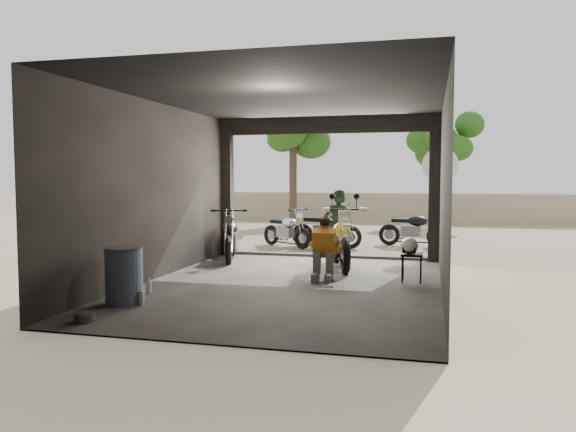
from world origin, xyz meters
The scene contains 16 objects.
ground centered at (0.00, 0.00, 0.00)m, with size 80.00×80.00×0.00m, color #7A6D56.
garage centered at (0.00, 0.55, 1.28)m, with size 7.00×7.13×3.20m.
boundary_wall centered at (0.00, 14.00, 0.60)m, with size 18.00×0.30×1.20m, color gray.
tree_left centered at (-3.00, 12.50, 3.99)m, with size 2.20×2.20×5.60m.
tree_right centered at (2.80, 14.00, 3.56)m, with size 2.20×2.20×5.00m.
main_bike centered at (0.55, 2.03, 0.64)m, with size 0.79×1.92×1.28m, color #EAE3C6, non-canonical shape.
left_bike centered at (-2.00, 2.54, 0.58)m, with size 0.71×1.72×1.17m, color black, non-canonical shape.
outside_bike_a centered at (-1.38, 5.13, 0.52)m, with size 0.63×1.54×1.04m, color black, non-canonical shape.
outside_bike_b centered at (-0.35, 5.30, 0.58)m, with size 0.70×1.70×1.15m, color #421410, non-canonical shape.
outside_bike_c centered at (1.87, 6.10, 0.54)m, with size 0.66×1.61×1.09m, color black, non-canonical shape.
rider centered at (0.44, 2.33, 0.80)m, with size 0.58×0.38×1.60m, color black.
mechanic centered at (0.45, 0.65, 0.54)m, with size 0.55×0.74×1.07m, color orange, non-canonical shape.
stool centered at (2.00, 0.80, 0.44)m, with size 0.37×0.37×0.52m.
helmet centered at (1.96, 0.77, 0.66)m, with size 0.30×0.32×0.29m, color white.
oil_drum centered at (-2.00, -1.95, 0.42)m, with size 0.54×0.54×0.83m, color #485B7A.
sign_post centered at (2.52, 4.95, 1.76)m, with size 0.86×0.08×2.58m.
Camera 1 is at (2.29, -9.17, 1.86)m, focal length 35.00 mm.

